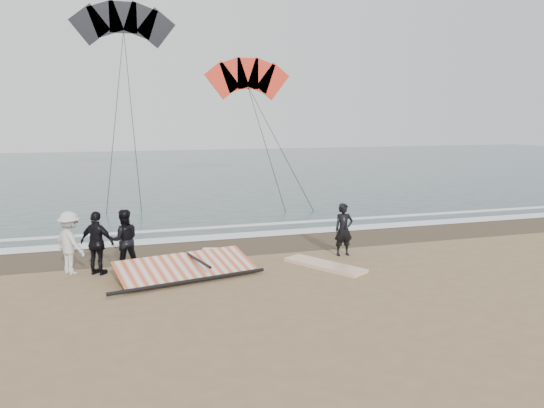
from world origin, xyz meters
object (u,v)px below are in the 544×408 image
(man_main, at_px, (344,229))
(board_cream, at_px, (209,260))
(sail_rig, at_px, (183,268))
(board_white, at_px, (324,265))

(man_main, relative_size, board_cream, 0.61)
(man_main, distance_m, board_cream, 4.20)
(man_main, height_order, sail_rig, man_main)
(board_white, bearing_deg, sail_rig, 145.28)
(board_cream, xyz_separation_m, sail_rig, (-0.93, -1.12, 0.14))
(man_main, height_order, board_white, man_main)
(man_main, height_order, board_cream, man_main)
(board_white, relative_size, board_cream, 0.94)
(man_main, xyz_separation_m, board_cream, (-4.10, 0.47, -0.76))
(board_white, height_order, board_cream, board_cream)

